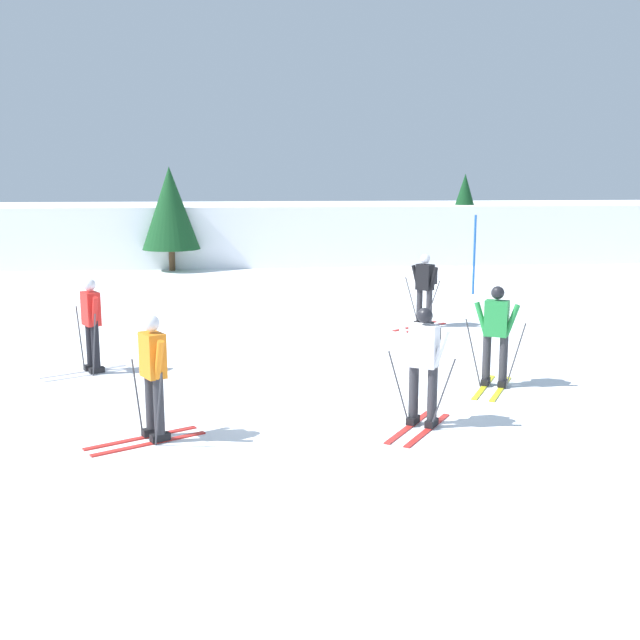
{
  "coord_description": "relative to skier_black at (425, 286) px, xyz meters",
  "views": [
    {
      "loc": [
        -1.29,
        -12.13,
        3.53
      ],
      "look_at": [
        0.18,
        1.72,
        0.9
      ],
      "focal_mm": 43.54,
      "sensor_mm": 36.0,
      "label": 1
    }
  ],
  "objects": [
    {
      "name": "trail_marker_pole",
      "position": [
        2.62,
        4.72,
        0.22
      ],
      "size": [
        0.07,
        0.07,
        2.35
      ],
      "primitive_type": "cylinder",
      "color": "#1E56AD",
      "rests_on": "ground"
    },
    {
      "name": "skier_green",
      "position": [
        -0.07,
        -5.25,
        0.0
      ],
      "size": [
        1.1,
        1.58,
        1.71
      ],
      "color": "gold",
      "rests_on": "ground"
    },
    {
      "name": "conifer_far_left",
      "position": [
        4.78,
        13.15,
        1.12
      ],
      "size": [
        1.8,
        1.8,
        3.55
      ],
      "color": "#513823",
      "rests_on": "ground"
    },
    {
      "name": "far_snow_ridge",
      "position": [
        -3.05,
        14.88,
        0.2
      ],
      "size": [
        80.0,
        6.32,
        2.31
      ],
      "primitive_type": "cube",
      "color": "white",
      "rests_on": "ground"
    },
    {
      "name": "skier_orange",
      "position": [
        -5.5,
        -7.37,
        -0.04
      ],
      "size": [
        1.58,
        1.1,
        1.71
      ],
      "color": "red",
      "rests_on": "ground"
    },
    {
      "name": "skier_white",
      "position": [
        -1.76,
        -7.18,
        -0.0
      ],
      "size": [
        1.21,
        1.53,
        1.71
      ],
      "color": "red",
      "rests_on": "ground"
    },
    {
      "name": "skier_black",
      "position": [
        0.0,
        0.0,
        0.0
      ],
      "size": [
        1.47,
        1.31,
        1.71
      ],
      "color": "red",
      "rests_on": "ground"
    },
    {
      "name": "ground_plane",
      "position": [
        -3.05,
        -5.41,
        -0.96
      ],
      "size": [
        120.0,
        120.0,
        0.0
      ],
      "primitive_type": "plane",
      "color": "white"
    },
    {
      "name": "conifer_far_right",
      "position": [
        -6.77,
        11.51,
        1.34
      ],
      "size": [
        2.12,
        2.12,
        3.8
      ],
      "color": "#513823",
      "rests_on": "ground"
    },
    {
      "name": "skier_red",
      "position": [
        -6.97,
        -3.59,
        -0.04
      ],
      "size": [
        1.57,
        1.12,
        1.71
      ],
      "color": "silver",
      "rests_on": "ground"
    }
  ]
}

